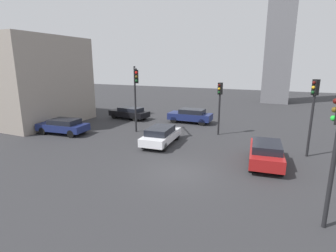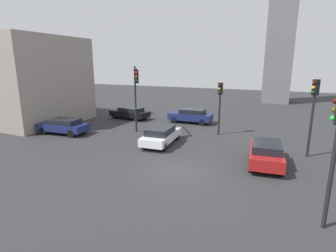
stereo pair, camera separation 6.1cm
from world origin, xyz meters
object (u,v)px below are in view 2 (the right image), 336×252
(traffic_light_2, at_px, (313,104))
(car_1, at_px, (191,115))
(car_0, at_px, (161,135))
(traffic_light_0, at_px, (336,139))
(car_2, at_px, (130,113))
(car_3, at_px, (64,126))
(traffic_light_1, at_px, (136,87))
(traffic_light_3, at_px, (220,99))
(car_5, at_px, (266,153))

(traffic_light_2, distance_m, car_1, 12.71)
(car_0, height_order, car_1, car_1)
(traffic_light_0, height_order, car_2, traffic_light_0)
(traffic_light_2, relative_size, car_3, 1.12)
(traffic_light_1, distance_m, traffic_light_3, 7.16)
(traffic_light_1, bearing_deg, car_0, 32.69)
(car_2, bearing_deg, car_5, 157.65)
(traffic_light_0, distance_m, car_1, 18.62)
(traffic_light_0, xyz_separation_m, car_3, (-19.42, 6.09, -2.77))
(car_1, distance_m, car_2, 7.00)
(traffic_light_0, xyz_separation_m, traffic_light_1, (-13.16, 8.19, 0.70))
(traffic_light_2, height_order, car_5, traffic_light_2)
(traffic_light_0, distance_m, car_3, 20.54)
(traffic_light_3, xyz_separation_m, car_1, (-3.81, 3.48, -2.39))
(car_2, bearing_deg, traffic_light_0, 147.84)
(traffic_light_3, relative_size, car_2, 0.96)
(traffic_light_1, height_order, traffic_light_2, traffic_light_1)
(traffic_light_0, relative_size, car_3, 1.10)
(traffic_light_3, xyz_separation_m, car_0, (-3.33, -4.59, -2.45))
(traffic_light_3, height_order, car_1, traffic_light_3)
(car_0, distance_m, car_5, 7.77)
(traffic_light_1, height_order, car_0, traffic_light_1)
(traffic_light_1, xyz_separation_m, car_3, (-6.26, -2.11, -3.47))
(car_1, bearing_deg, traffic_light_1, 68.40)
(traffic_light_2, bearing_deg, car_5, -0.02)
(car_5, bearing_deg, traffic_light_1, 71.23)
(car_0, height_order, car_2, car_0)
(car_1, relative_size, car_5, 0.99)
(car_3, bearing_deg, traffic_light_2, -179.08)
(traffic_light_3, bearing_deg, car_3, -52.93)
(car_0, bearing_deg, car_5, -103.50)
(car_1, relative_size, car_2, 0.96)
(car_2, bearing_deg, car_1, -165.87)
(car_5, bearing_deg, traffic_light_2, -47.49)
(traffic_light_3, xyz_separation_m, car_5, (4.35, -5.73, -2.40))
(car_0, height_order, car_3, car_0)
(car_1, bearing_deg, traffic_light_0, 123.81)
(traffic_light_0, distance_m, car_5, 6.87)
(car_1, xyz_separation_m, car_5, (8.16, -9.21, -0.01))
(traffic_light_1, height_order, traffic_light_3, traffic_light_1)
(traffic_light_2, distance_m, car_2, 18.59)
(traffic_light_3, xyz_separation_m, car_3, (-12.52, -5.42, -2.45))
(traffic_light_3, relative_size, car_0, 0.97)
(traffic_light_2, bearing_deg, car_0, -39.56)
(car_2, bearing_deg, traffic_light_2, 168.81)
(traffic_light_2, relative_size, car_1, 1.13)
(traffic_light_2, distance_m, car_3, 19.65)
(traffic_light_0, xyz_separation_m, car_1, (-10.71, 14.99, -2.71))
(traffic_light_0, xyz_separation_m, car_2, (-17.65, 14.04, -2.79))
(car_0, xyz_separation_m, car_1, (-0.48, 8.07, 0.06))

